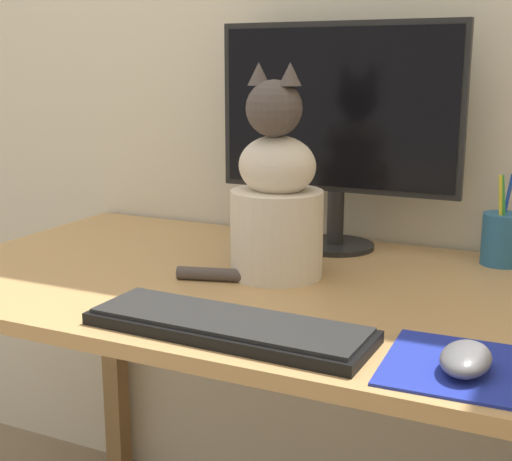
# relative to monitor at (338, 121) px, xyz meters

# --- Properties ---
(wall_back) EXTENTS (7.00, 0.04, 2.50)m
(wall_back) POSITION_rel_monitor_xyz_m (0.02, 0.13, 0.25)
(wall_back) COLOR beige
(wall_back) RESTS_ON ground_plane
(desk) EXTENTS (1.42, 0.74, 0.73)m
(desk) POSITION_rel_monitor_xyz_m (0.02, -0.28, -0.36)
(desk) COLOR tan
(desk) RESTS_ON ground_plane
(monitor) EXTENTS (0.52, 0.17, 0.47)m
(monitor) POSITION_rel_monitor_xyz_m (0.00, 0.00, 0.00)
(monitor) COLOR black
(monitor) RESTS_ON desk
(keyboard) EXTENTS (0.44, 0.15, 0.02)m
(keyboard) POSITION_rel_monitor_xyz_m (0.03, -0.55, -0.26)
(keyboard) COLOR black
(keyboard) RESTS_ON desk
(mousepad_right) EXTENTS (0.23, 0.21, 0.00)m
(mousepad_right) POSITION_rel_monitor_xyz_m (0.37, -0.53, -0.27)
(mousepad_right) COLOR #1E2D9E
(mousepad_right) RESTS_ON desk
(computer_mouse_right) EXTENTS (0.06, 0.10, 0.04)m
(computer_mouse_right) POSITION_rel_monitor_xyz_m (0.37, -0.55, -0.25)
(computer_mouse_right) COLOR slate
(computer_mouse_right) RESTS_ON mousepad_right
(cat) EXTENTS (0.25, 0.20, 0.39)m
(cat) POSITION_rel_monitor_xyz_m (-0.03, -0.25, -0.13)
(cat) COLOR beige
(cat) RESTS_ON desk
(pen_cup) EXTENTS (0.08, 0.08, 0.18)m
(pen_cup) POSITION_rel_monitor_xyz_m (0.34, 0.02, -0.22)
(pen_cup) COLOR #286089
(pen_cup) RESTS_ON desk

